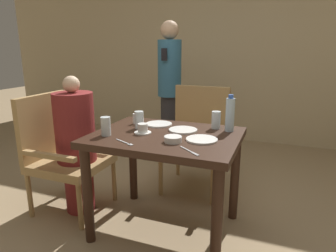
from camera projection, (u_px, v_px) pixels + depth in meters
ground_plane at (166, 228)px, 2.34m from camera, size 16.00×16.00×0.00m
wall_back at (232, 45)px, 4.32m from camera, size 8.00×0.06×2.80m
dining_table at (166, 150)px, 2.18m from camera, size 1.04×0.80×0.77m
chair_left_side at (62, 150)px, 2.54m from camera, size 0.56×0.56×0.99m
diner_in_left_chair at (76, 144)px, 2.47m from camera, size 0.32×0.32×1.16m
chair_far_side at (197, 135)px, 2.96m from camera, size 0.56×0.56×0.99m
standing_host at (170, 87)px, 3.67m from camera, size 0.28×0.32×1.68m
plate_main_left at (202, 139)px, 2.00m from camera, size 0.21×0.21×0.01m
plate_main_right at (183, 130)px, 2.23m from camera, size 0.21×0.21×0.01m
plate_dessert_center at (159, 124)px, 2.40m from camera, size 0.21×0.21×0.01m
teacup_with_saucer at (143, 129)px, 2.16m from camera, size 0.12×0.12×0.07m
bowl_small at (173, 139)px, 1.96m from camera, size 0.12×0.12×0.04m
water_bottle at (230, 114)px, 2.19m from camera, size 0.07×0.07×0.27m
glass_tall_near at (139, 120)px, 2.28m from camera, size 0.07×0.07×0.13m
glass_tall_mid at (106, 126)px, 2.10m from camera, size 0.07×0.07×0.13m
glass_tall_far at (216, 120)px, 2.28m from camera, size 0.07×0.07×0.13m
salt_shaker at (135, 119)px, 2.43m from camera, size 0.03×0.03×0.08m
pepper_shaker at (139, 119)px, 2.41m from camera, size 0.03×0.03×0.08m
fork_beside_plate at (126, 143)px, 1.94m from camera, size 0.17×0.09×0.00m
knife_beside_plate at (190, 151)px, 1.78m from camera, size 0.16×0.13×0.00m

